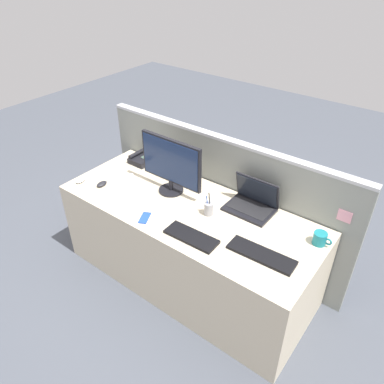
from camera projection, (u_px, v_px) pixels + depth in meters
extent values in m
plane|color=#4C515B|center=(189.00, 277.00, 3.28)|extent=(10.00, 10.00, 0.00)
cube|color=beige|center=(188.00, 245.00, 3.07)|extent=(2.08, 0.83, 0.75)
cube|color=gray|center=(220.00, 199.00, 3.26)|extent=(2.36, 0.06, 1.15)
cube|color=#B7BAC1|center=(223.00, 139.00, 2.93)|extent=(2.36, 0.07, 0.02)
cube|color=yellow|center=(152.00, 153.00, 3.49)|extent=(0.09, 0.01, 0.09)
cube|color=pink|center=(345.00, 216.00, 2.54)|extent=(0.10, 0.01, 0.09)
cylinder|color=black|center=(171.00, 190.00, 3.05)|extent=(0.20, 0.20, 0.02)
cylinder|color=black|center=(171.00, 185.00, 3.02)|extent=(0.04, 0.04, 0.09)
cube|color=black|center=(171.00, 161.00, 2.91)|extent=(0.57, 0.03, 0.37)
cube|color=#19284C|center=(170.00, 162.00, 2.90)|extent=(0.54, 0.01, 0.34)
cube|color=black|center=(249.00, 209.00, 2.83)|extent=(0.36, 0.25, 0.02)
cube|color=black|center=(250.00, 208.00, 2.83)|extent=(0.32, 0.18, 0.00)
cube|color=black|center=(257.00, 190.00, 2.82)|extent=(0.36, 0.07, 0.23)
cube|color=black|center=(257.00, 191.00, 2.82)|extent=(0.33, 0.06, 0.21)
cube|color=black|center=(142.00, 160.00, 3.43)|extent=(0.18, 0.20, 0.05)
cube|color=#4C6B5B|center=(145.00, 157.00, 3.42)|extent=(0.05, 0.07, 0.01)
cylinder|color=black|center=(137.00, 154.00, 3.44)|extent=(0.04, 0.18, 0.04)
cube|color=black|center=(191.00, 237.00, 2.57)|extent=(0.39, 0.16, 0.02)
cube|color=black|center=(261.00, 255.00, 2.42)|extent=(0.45, 0.16, 0.02)
ellipsoid|color=silver|center=(81.00, 180.00, 3.16)|extent=(0.08, 0.11, 0.03)
ellipsoid|color=#232328|center=(102.00, 184.00, 3.11)|extent=(0.07, 0.10, 0.03)
cylinder|color=#99999E|center=(209.00, 209.00, 2.77)|extent=(0.07, 0.07, 0.10)
cylinder|color=black|center=(210.00, 202.00, 2.73)|extent=(0.02, 0.01, 0.15)
cylinder|color=blue|center=(207.00, 203.00, 2.74)|extent=(0.02, 0.01, 0.12)
cube|color=silver|center=(126.00, 177.00, 3.23)|extent=(0.12, 0.15, 0.01)
cube|color=blue|center=(145.00, 218.00, 2.75)|extent=(0.11, 0.14, 0.01)
cylinder|color=#197A84|center=(320.00, 238.00, 2.50)|extent=(0.09, 0.09, 0.09)
torus|color=#197A84|center=(328.00, 242.00, 2.47)|extent=(0.05, 0.01, 0.05)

